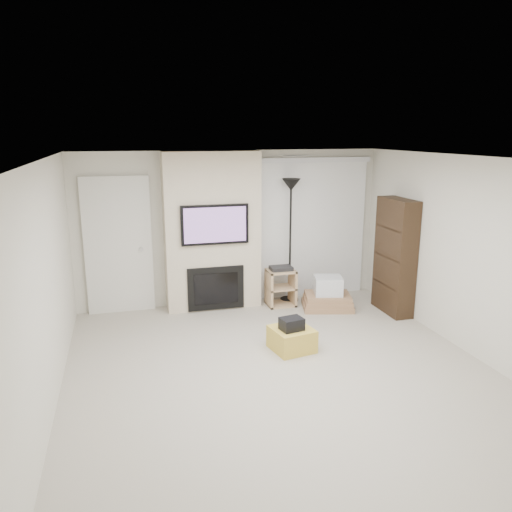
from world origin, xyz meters
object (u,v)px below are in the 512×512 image
object	(u,v)px
floor_lamp	(291,206)
bookshelf	(395,256)
ottoman	(292,339)
box_stack	(328,296)
av_stand	(281,285)

from	to	relation	value
floor_lamp	bookshelf	world-z (taller)	floor_lamp
bookshelf	ottoman	bearing A→B (deg)	-154.61
box_stack	bookshelf	world-z (taller)	bookshelf
ottoman	bookshelf	world-z (taller)	bookshelf
ottoman	bookshelf	bearing A→B (deg)	25.39
box_stack	bookshelf	distance (m)	1.23
box_stack	bookshelf	size ratio (longest dim) A/B	0.51
av_stand	bookshelf	bearing A→B (deg)	-24.71
floor_lamp	ottoman	bearing A→B (deg)	-107.97
ottoman	box_stack	distance (m)	1.74
floor_lamp	av_stand	xyz separation A→B (m)	(-0.21, -0.18, -1.27)
floor_lamp	bookshelf	bearing A→B (deg)	-33.51
ottoman	box_stack	xyz separation A→B (m)	(1.08, 1.36, 0.05)
floor_lamp	bookshelf	size ratio (longest dim) A/B	1.14
bookshelf	box_stack	bearing A→B (deg)	156.66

